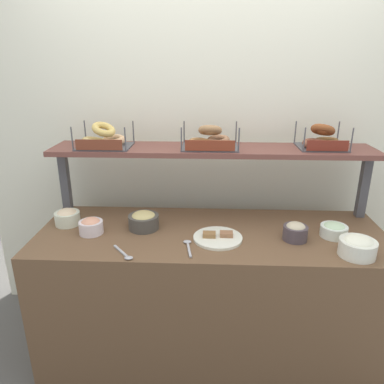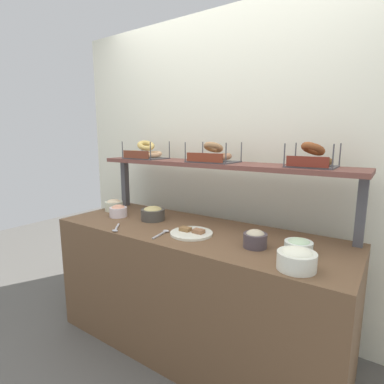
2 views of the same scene
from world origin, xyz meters
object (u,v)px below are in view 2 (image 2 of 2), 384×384
Objects in this scene: bowl_hummus at (153,213)px; bagel_basket_everything at (213,156)px; serving_plate_white at (191,233)px; bowl_cream_cheese at (297,259)px; bowl_tuna_salad at (255,239)px; bowl_lox_spread at (118,211)px; serving_spoon_near_plate at (116,229)px; bagel_basket_cinnamon_raisin at (312,159)px; bowl_scallion_spread at (299,246)px; bagel_basket_plain at (146,153)px; serving_spoon_by_edge at (163,233)px; bowl_potato_salad at (114,205)px.

bagel_basket_everything is (0.37, 0.23, 0.43)m from bowl_hummus.
bowl_hummus is at bearing 164.57° from serving_plate_white.
bowl_cream_cheese reaches higher than bowl_tuna_salad.
bowl_cream_cheese reaches higher than bowl_lox_spread.
bowl_cream_cheese is 1.26× the size of serving_spoon_near_plate.
serving_spoon_near_plate is 1.31m from bagel_basket_cinnamon_raisin.
bagel_basket_cinnamon_raisin is at bearing 14.11° from bowl_lox_spread.
bowl_scallion_spread is 1.42m from bagel_basket_plain.
bagel_basket_plain reaches higher than serving_spoon_by_edge.
serving_spoon_by_edge is at bearing -148.76° from bagel_basket_cinnamon_raisin.
bowl_scallion_spread is 0.23m from bowl_tuna_salad.
serving_plate_white is at bearing -26.02° from bagel_basket_plain.
bagel_basket_plain reaches higher than bowl_scallion_spread.
serving_spoon_near_plate is at bearing -177.08° from bowl_cream_cheese.
bowl_potato_salad is at bearing 170.31° from serving_plate_white.
bowl_cream_cheese is 0.67× the size of serving_plate_white.
bagel_basket_everything is 1.19× the size of bagel_basket_cinnamon_raisin.
serving_spoon_by_edge is (0.31, 0.11, 0.00)m from serving_spoon_near_plate.
serving_spoon_by_edge is 1.01m from bagel_basket_cinnamon_raisin.
serving_spoon_near_plate is 0.33m from serving_spoon_by_edge.
bowl_tuna_salad is at bearing 149.46° from bowl_cream_cheese.
serving_spoon_by_edge is (-0.80, -0.16, -0.03)m from bowl_scallion_spread.
bowl_lox_spread is 0.40× the size of bagel_basket_everything.
bowl_hummus is at bearing 177.24° from bowl_scallion_spread.
bagel_basket_cinnamon_raisin reaches higher than bagel_basket_plain.
bagel_basket_cinnamon_raisin is (1.50, 0.22, 0.43)m from bowl_potato_salad.
serving_spoon_near_plate is at bearing -151.82° from bagel_basket_cinnamon_raisin.
bowl_hummus is at bearing -40.06° from bagel_basket_plain.
bagel_basket_plain is (-0.68, 0.33, 0.47)m from serving_plate_white.
bowl_lox_spread is at bearing 135.09° from serving_spoon_near_plate.
bagel_basket_everything is (0.66, 0.30, 0.43)m from bowl_lox_spread.
serving_spoon_near_plate is (-1.16, -0.06, -0.04)m from bowl_cream_cheese.
bowl_hummus is 1.22× the size of serving_spoon_near_plate.
bagel_basket_cinnamon_raisin is (1.32, 0.33, 0.43)m from bowl_lox_spread.
bagel_basket_cinnamon_raisin is at bearing 2.52° from bagel_basket_everything.
bowl_hummus is at bearing -148.95° from bagel_basket_everything.
bowl_cream_cheese is 1.61m from bowl_potato_salad.
bowl_tuna_salad is 0.42× the size of bagel_basket_plain.
bowl_potato_salad is 0.52× the size of bagel_basket_cinnamon_raisin.
bowl_scallion_spread reaches higher than serving_plate_white.
bowl_tuna_salad reaches higher than bowl_scallion_spread.
bowl_lox_spread is at bearing -32.26° from bowl_potato_salad.
bowl_hummus is 1.20× the size of bowl_potato_salad.
serving_plate_white is 1.87× the size of serving_spoon_near_plate.
serving_spoon_near_plate is at bearing -68.07° from bagel_basket_plain.
bagel_basket_plain is at bearing 111.93° from serving_spoon_near_plate.
bowl_tuna_salad is 0.47× the size of bagel_basket_cinnamon_raisin.
serving_spoon_near_plate is (-0.04, -0.32, -0.04)m from bowl_hummus.
serving_plate_white is at bearing -148.56° from bagel_basket_cinnamon_raisin.
bowl_tuna_salad is 0.42m from serving_plate_white.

